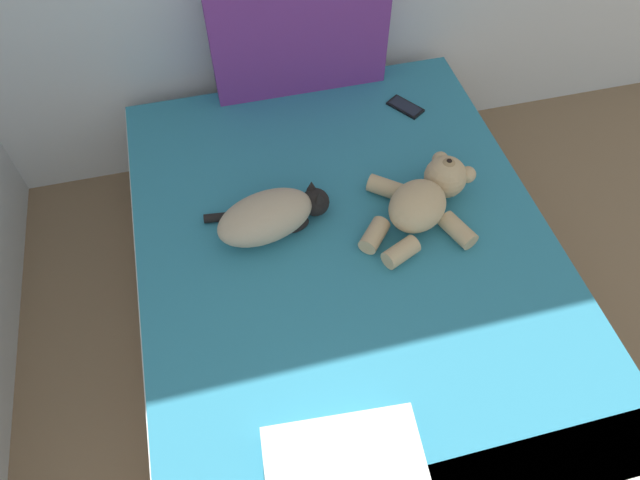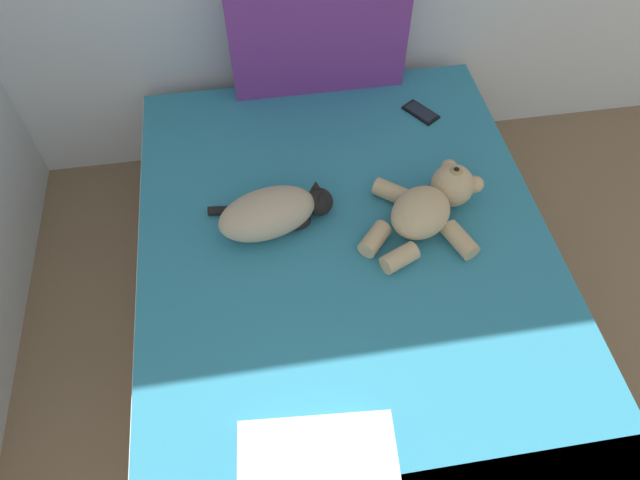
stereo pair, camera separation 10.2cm
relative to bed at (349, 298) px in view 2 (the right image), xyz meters
The scene contains 6 objects.
bed is the anchor object (origin of this frame).
patterned_cushion 1.05m from the bed, 87.86° to the left, with size 0.71×0.11×0.47m.
cat 0.43m from the bed, 140.36° to the left, with size 0.44×0.26×0.15m.
teddy_bear 0.45m from the bed, 25.66° to the left, with size 0.48×0.41×0.16m.
cell_phone 0.84m from the bed, 58.47° to the left, with size 0.14×0.16×0.01m.
throw_pillow 0.76m from the bed, 107.81° to the right, with size 0.40×0.28×0.11m, color white.
Camera 2 is at (1.00, 1.98, 2.04)m, focal length 32.12 mm.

